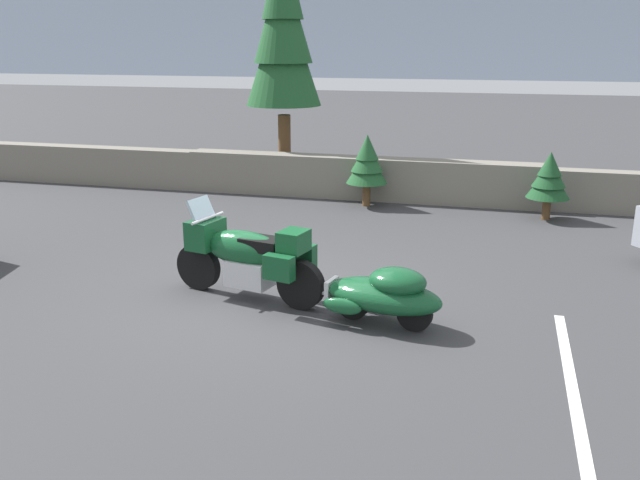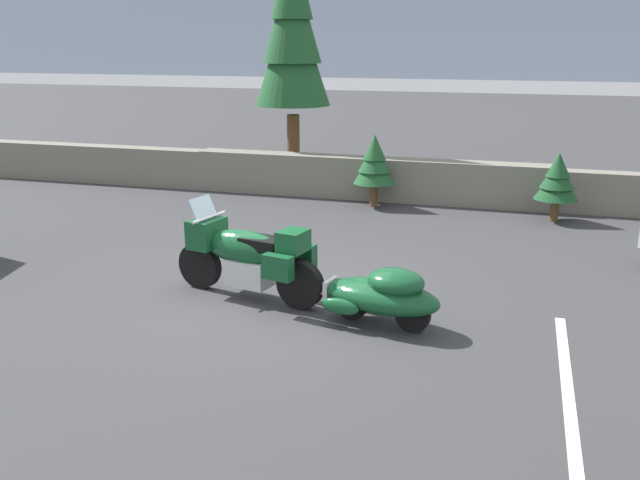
# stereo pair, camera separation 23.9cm
# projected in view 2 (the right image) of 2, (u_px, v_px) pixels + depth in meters

# --- Properties ---
(ground_plane) EXTENTS (80.00, 80.00, 0.00)m
(ground_plane) POSITION_uv_depth(u_px,v_px,m) (269.00, 296.00, 9.50)
(ground_plane) COLOR #38383A
(stone_guard_wall) EXTENTS (24.00, 0.56, 0.93)m
(stone_guard_wall) POSITION_uv_depth(u_px,v_px,m) (356.00, 178.00, 15.30)
(stone_guard_wall) COLOR slate
(stone_guard_wall) RESTS_ON ground
(distant_ridgeline) EXTENTS (240.00, 80.00, 16.00)m
(distant_ridgeline) POSITION_uv_depth(u_px,v_px,m) (509.00, 6.00, 96.02)
(distant_ridgeline) COLOR #99A8BF
(distant_ridgeline) RESTS_ON ground
(touring_motorcycle) EXTENTS (2.29, 1.04, 1.33)m
(touring_motorcycle) POSITION_uv_depth(u_px,v_px,m) (247.00, 254.00, 9.28)
(touring_motorcycle) COLOR black
(touring_motorcycle) RESTS_ON ground
(car_shaped_trailer) EXTENTS (2.23, 1.02, 0.76)m
(car_shaped_trailer) POSITION_uv_depth(u_px,v_px,m) (382.00, 294.00, 8.41)
(car_shaped_trailer) COLOR black
(car_shaped_trailer) RESTS_ON ground
(pine_tree_tall) EXTENTS (1.77, 1.77, 5.88)m
(pine_tree_tall) POSITION_uv_depth(u_px,v_px,m) (292.00, 28.00, 15.86)
(pine_tree_tall) COLOR brown
(pine_tree_tall) RESTS_ON ground
(pine_sapling_near) EXTENTS (0.84, 0.84, 1.34)m
(pine_sapling_near) POSITION_uv_depth(u_px,v_px,m) (557.00, 179.00, 13.22)
(pine_sapling_near) COLOR brown
(pine_sapling_near) RESTS_ON ground
(pine_sapling_farther) EXTENTS (0.87, 0.87, 1.52)m
(pine_sapling_farther) POSITION_uv_depth(u_px,v_px,m) (374.00, 162.00, 14.40)
(pine_sapling_farther) COLOR brown
(pine_sapling_farther) RESTS_ON ground
(parking_stripe_marker) EXTENTS (0.12, 3.60, 0.01)m
(parking_stripe_marker) POSITION_uv_depth(u_px,v_px,m) (567.00, 383.00, 7.07)
(parking_stripe_marker) COLOR silver
(parking_stripe_marker) RESTS_ON ground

